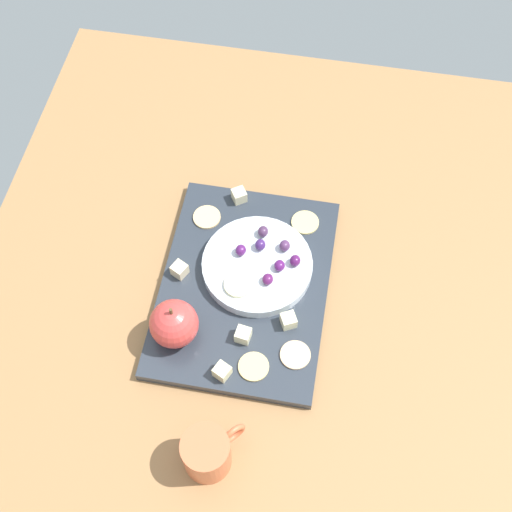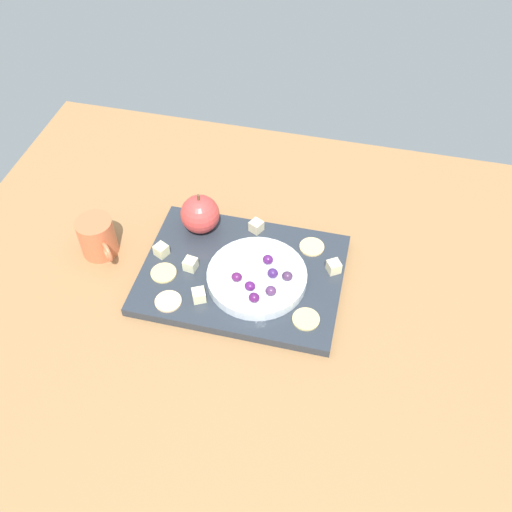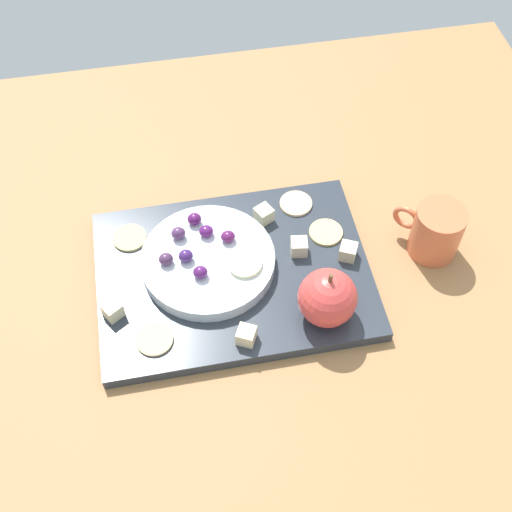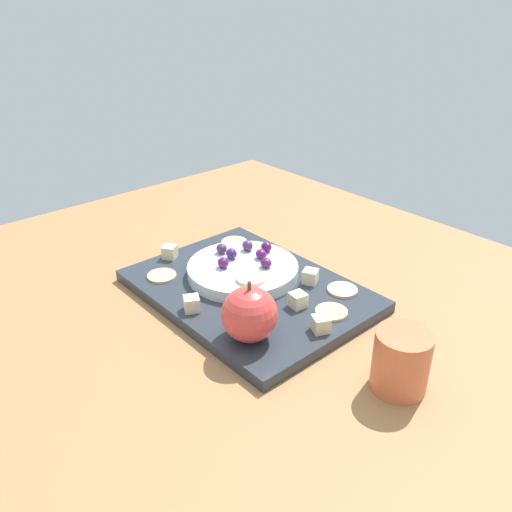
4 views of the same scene
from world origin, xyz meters
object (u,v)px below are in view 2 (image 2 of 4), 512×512
Objects in this scene: serving_dish at (258,275)px; cheese_cube_2 at (199,295)px; grape_6 at (287,275)px; cheese_cube_1 at (334,267)px; apple_whole at (200,214)px; apple_slice_0 at (236,259)px; cheese_cube_4 at (256,226)px; cracker_0 at (164,273)px; cheese_cube_0 at (190,266)px; cracker_3 at (168,301)px; grape_5 at (254,298)px; cracker_1 at (306,319)px; grape_3 at (250,286)px; grape_4 at (268,259)px; grape_1 at (273,273)px; platter at (242,274)px; grape_2 at (271,291)px; grape_0 at (237,277)px; cheese_cube_3 at (161,250)px; cup at (98,237)px; cracker_2 at (312,247)px.

cheese_cube_2 is at bearing -141.93° from serving_dish.
cheese_cube_1 is at bearing 35.22° from grape_6.
apple_whole is 1.65× the size of apple_slice_0.
cracker_0 is at bearing -133.48° from cheese_cube_4.
cheese_cube_0 is 0.49× the size of apple_slice_0.
grape_5 is (15.05, 2.36, 2.65)cm from cracker_3.
cracker_1 is 24.42cm from cracker_3.
grape_5 is (1.31, -2.36, 0.07)cm from grape_3.
grape_4 is at bearing 61.59° from serving_dish.
grape_6 is at bearing -0.31° from grape_1.
cheese_cube_1 reaches higher than platter.
cracker_3 is (-24.35, -1.87, 0.00)cm from cracker_1.
cracker_1 is at bearing -20.79° from grape_2.
cheese_cube_1 is at bearing 25.44° from grape_0.
cheese_cube_2 is at bearing -177.23° from grape_5.
grape_2 is (0.53, -4.11, -0.00)cm from grape_1.
apple_whole is 1.60× the size of cracker_1.
platter is at bearing 140.26° from grape_2.
cheese_cube_0 is 9.77cm from grape_0.
cracker_0 is (-4.48, -1.98, -0.92)cm from cheese_cube_0.
cheese_cube_3 is 0.26× the size of cup.
grape_4 is (1.72, 6.68, 0.07)cm from grape_3.
apple_whole reaches higher than cracker_0.
apple_slice_0 reaches higher than serving_dish.
grape_2 is at bearing -135.85° from cheese_cube_1.
cheese_cube_0 is 7.10cm from cheese_cube_2.
cracker_2 is at bearing 49.59° from serving_dish.
apple_slice_0 is at bearing 48.07° from cracker_3.
cheese_cube_4 is 20.43cm from cracker_0.
grape_3 is 0.42× the size of apple_slice_0.
cheese_cube_1 is at bearing 14.74° from cracker_0.
cup is at bearing 177.77° from grape_6.
grape_5 is (-0.41, -9.04, 0.01)cm from grape_4.
serving_dish reaches higher than cracker_3.
grape_6 reaches higher than serving_dish.
apple_whole is at bearing 133.48° from grape_3.
grape_5 is at bearing 177.00° from cracker_1.
cracker_0 is 2.45× the size of grape_3.
grape_1 is (19.99, 2.58, 2.67)cm from cracker_0.
grape_5 reaches higher than cracker_1.
cheese_cube_3 reaches higher than cracker_3.
apple_slice_0 is at bearing -169.52° from cheese_cube_1.
grape_2 is at bearing -117.43° from grape_6.
cracker_2 is at bearing 70.88° from grape_2.
cheese_cube_1 is 18.19cm from grape_0.
apple_whole reaches higher than serving_dish.
grape_2 is at bearing 11.76° from cheese_cube_2.
grape_1 is 6.51cm from grape_5.
cracker_1 reaches higher than platter.
cheese_cube_4 is at bearing 115.95° from grape_1.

